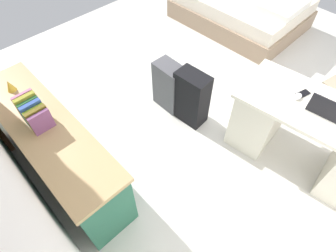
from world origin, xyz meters
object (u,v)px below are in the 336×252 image
credenza (56,150)px  bed (241,8)px  suitcase_spare_grey (169,86)px  suitcase_black (191,98)px  cell_phone_by_mouse (303,94)px  laptop (327,110)px  figurine_small (10,86)px  computer_mouse (298,96)px  desk (308,136)px

credenza → bed: (0.50, -3.51, -0.13)m
bed → suitcase_spare_grey: (-0.55, 2.11, 0.05)m
suitcase_black → cell_phone_by_mouse: bearing=-158.0°
credenza → laptop: 2.41m
laptop → suitcase_black: bearing=17.4°
laptop → figurine_small: bearing=40.4°
bed → suitcase_black: suitcase_black is taller
bed → cell_phone_by_mouse: (-1.80, 1.63, 0.50)m
suitcase_spare_grey → figurine_small: bearing=66.8°
bed → credenza: bearing=98.2°
bed → computer_mouse: computer_mouse is taller
bed → figurine_small: bearing=89.0°
suitcase_black → figurine_small: 1.77m
credenza → computer_mouse: computer_mouse is taller
laptop → cell_phone_by_mouse: bearing=-17.6°
desk → computer_mouse: (0.24, 0.02, 0.37)m
suitcase_spare_grey → suitcase_black: bearing=-175.4°
desk → suitcase_black: bearing=19.1°
bed → laptop: (-2.05, 1.72, 0.55)m
laptop → suitcase_spare_grey: bearing=14.7°
bed → suitcase_spare_grey: suitcase_spare_grey is taller
desk → suitcase_spare_grey: bearing=16.0°
desk → cell_phone_by_mouse: 0.43m
credenza → computer_mouse: bearing=-125.4°
bed → figurine_small: (0.06, 3.51, 0.55)m
computer_mouse → cell_phone_by_mouse: bearing=-104.9°
suitcase_spare_grey → computer_mouse: 1.38m
laptop → computer_mouse: laptop is taller
figurine_small → suitcase_black: bearing=-123.3°
desk → cell_phone_by_mouse: (0.23, -0.05, 0.36)m
suitcase_spare_grey → figurine_small: size_ratio=5.36×
laptop → computer_mouse: size_ratio=3.36×
credenza → bed: size_ratio=0.93×
suitcase_black → computer_mouse: bearing=-161.6°
credenza → figurine_small: 0.70m
suitcase_black → figurine_small: figurine_small is taller
laptop → desk: bearing=-53.9°
figurine_small → cell_phone_by_mouse: bearing=-134.7°
computer_mouse → figurine_small: (1.85, 1.80, 0.04)m
bed → laptop: size_ratio=5.77×
credenza → cell_phone_by_mouse: cell_phone_by_mouse is taller
credenza → suitcase_spare_grey: (-0.05, -1.40, -0.07)m
credenza → computer_mouse: 2.25m
bed → desk: bearing=140.3°
figurine_small → bed: bearing=-91.0°
laptop → bed: bearing=-39.9°
suitcase_spare_grey → laptop: bearing=-164.9°
cell_phone_by_mouse → figurine_small: size_ratio=1.24×
suitcase_spare_grey → computer_mouse: size_ratio=5.90×
credenza → suitcase_black: credenza is taller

